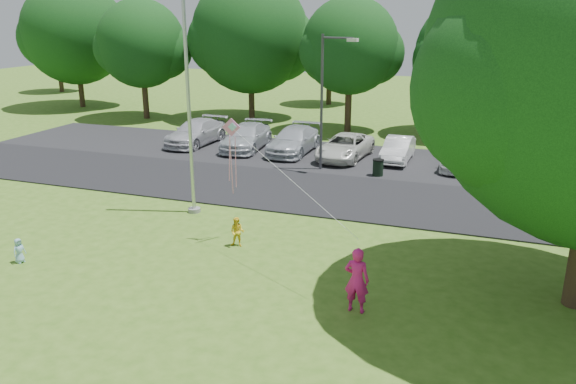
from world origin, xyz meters
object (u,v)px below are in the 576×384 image
(trash_can, at_px, (378,168))
(kite, at_px, (234,142))
(child_blue, at_px, (19,251))
(child_yellow, at_px, (237,232))
(woman, at_px, (357,280))
(street_lamp, at_px, (327,91))
(flagpole, at_px, (189,108))

(trash_can, relative_size, kite, 0.16)
(kite, bearing_deg, child_blue, -156.08)
(trash_can, xyz_separation_m, child_blue, (-8.88, -13.68, -0.03))
(child_yellow, xyz_separation_m, kite, (-0.20, 0.38, 3.04))
(woman, distance_m, child_blue, 10.83)
(street_lamp, height_order, child_yellow, street_lamp)
(flagpole, xyz_separation_m, child_blue, (-2.91, -6.14, -3.76))
(woman, xyz_separation_m, child_yellow, (-4.80, 2.96, -0.39))
(flagpole, relative_size, child_yellow, 9.63)
(flagpole, relative_size, woman, 5.49)
(street_lamp, height_order, kite, street_lamp)
(flagpole, xyz_separation_m, woman, (7.89, -5.56, -3.25))
(trash_can, relative_size, woman, 0.48)
(street_lamp, xyz_separation_m, woman, (4.64, -13.30, -3.11))
(woman, bearing_deg, kite, -31.68)
(child_yellow, height_order, kite, kite)
(street_lamp, bearing_deg, child_blue, -102.11)
(street_lamp, distance_m, woman, 14.42)
(flagpole, relative_size, trash_can, 11.45)
(flagpole, xyz_separation_m, trash_can, (5.97, 7.55, -3.73))
(flagpole, relative_size, kite, 1.84)
(street_lamp, distance_m, child_yellow, 10.92)
(child_yellow, distance_m, kite, 3.07)
(child_blue, relative_size, kite, 0.15)
(street_lamp, xyz_separation_m, kite, (-0.36, -9.96, -0.46))
(child_blue, bearing_deg, woman, -74.57)
(flagpole, xyz_separation_m, kite, (2.88, -2.23, -0.61))
(flagpole, bearing_deg, woman, -35.20)
(flagpole, relative_size, child_blue, 12.24)
(child_blue, distance_m, kite, 7.67)
(child_yellow, bearing_deg, kite, 110.51)
(woman, distance_m, kite, 6.57)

